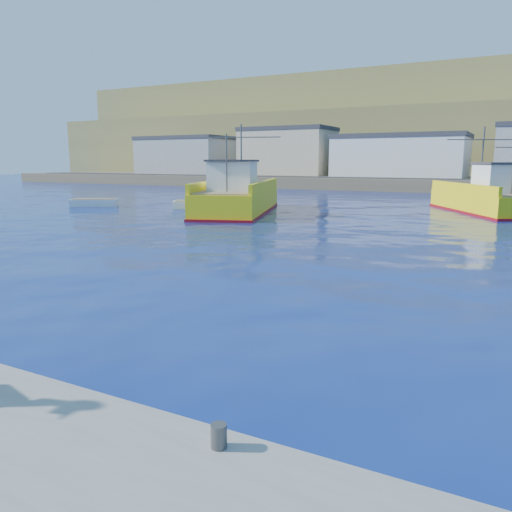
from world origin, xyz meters
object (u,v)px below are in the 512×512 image
at_px(trawler_yellow_b, 488,199).
at_px(skiff_extra, 197,205).
at_px(trawler_yellow_a, 237,198).
at_px(skiff_left, 94,203).

height_order(trawler_yellow_b, skiff_extra, trawler_yellow_b).
relative_size(trawler_yellow_a, skiff_left, 3.51).
height_order(trawler_yellow_b, skiff_left, trawler_yellow_b).
relative_size(trawler_yellow_b, skiff_left, 3.10).
height_order(trawler_yellow_a, trawler_yellow_b, trawler_yellow_a).
xyz_separation_m(trawler_yellow_a, skiff_extra, (-4.71, 1.39, -0.89)).
bearing_deg(trawler_yellow_b, skiff_extra, -160.68).
bearing_deg(trawler_yellow_b, skiff_left, -161.50).
relative_size(trawler_yellow_a, trawler_yellow_b, 1.13).
relative_size(skiff_left, skiff_extra, 1.01).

